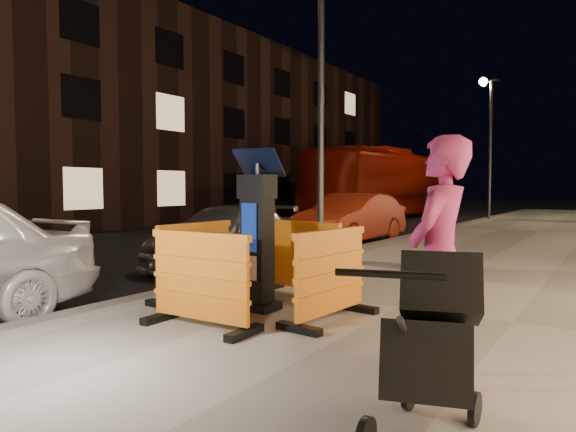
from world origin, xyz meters
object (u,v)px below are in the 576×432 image
Objects in this scene: barrier_front at (200,280)px; barrier_back at (301,258)px; stroller at (426,349)px; barrier_kerbside at (196,261)px; man at (440,259)px; car_silver at (226,265)px; car_red at (351,243)px; parking_kiosk at (257,235)px; barrier_bldgside at (331,275)px; bus_doubledecker at (385,218)px.

barrier_front is 1.00× the size of barrier_back.
stroller reaches higher than barrier_back.
barrier_kerbside is 3.51m from man.
barrier_kerbside is 1.23× the size of stroller.
car_silver is 4.96m from car_red.
barrier_back reaches higher than car_red.
barrier_kerbside is 0.29× the size of car_red.
barrier_front is (0.00, -0.95, -0.38)m from parking_kiosk.
parking_kiosk reaches higher than barrier_front.
parking_kiosk is 8.56m from car_red.
stroller is at bearing -41.26° from barrier_back.
stroller is at bearing -32.85° from parking_kiosk.
barrier_back and barrier_bldgside have the same top height.
barrier_bldgside is at bearing 3.70° from parking_kiosk.
barrier_kerbside is at bearing -72.23° from bus_doubledecker.
barrier_kerbside is at bearing -64.11° from car_silver.
barrier_bldgside is at bearing -88.30° from barrier_kerbside.
car_red is (-2.75, 8.04, -1.01)m from parking_kiosk.
bus_doubledecker reaches higher than barrier_kerbside.
car_silver is (-3.06, 2.14, -0.63)m from barrier_back.
car_silver is 4.03× the size of stroller.
parking_kiosk reaches higher than barrier_bldgside.
barrier_back is at bearing -127.20° from man.
barrier_front is at bearing 141.82° from stroller.
car_silver is at bearing 125.84° from barrier_front.
barrier_back is 1.00× the size of barrier_bldgside.
parking_kiosk is at bearing -69.72° from bus_doubledecker.
man is 1.00m from stroller.
barrier_back reaches higher than car_silver.
parking_kiosk is 1.40× the size of barrier_back.
stroller is (0.20, -0.90, -0.38)m from man.
man reaches higher than barrier_bldgside.
car_red is (-3.70, 8.04, -0.63)m from barrier_bldgside.
car_silver is at bearing -76.21° from bus_doubledecker.
stroller is at bearing -59.96° from car_red.
car_red is 2.37× the size of man.
parking_kiosk is at bearing -69.27° from car_red.
barrier_back is at bearing 50.70° from barrier_bldgside.
barrier_front is 1.34m from barrier_bldgside.
barrier_kerbside is at bearing -104.63° from man.
barrier_back is 0.31× the size of car_silver.
car_silver is 0.33× the size of bus_doubledecker.
car_red is at bearing 100.47° from stroller.
bus_doubledecker is at bearing 17.60° from barrier_kerbside.
stroller is at bearing -50.02° from car_silver.
stroller reaches higher than car_red.
car_silver is (-3.06, 4.04, -0.63)m from barrier_front.
bus_doubledecker reaches higher than barrier_front.
barrier_kerbside is 0.10× the size of bus_doubledecker.
car_silver is at bearing -91.76° from car_red.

